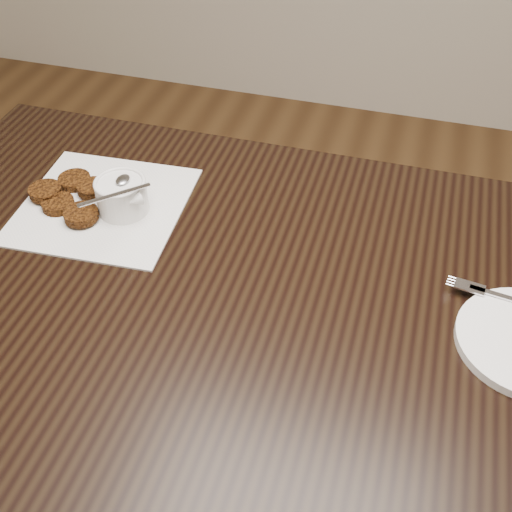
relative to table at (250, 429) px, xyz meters
The scene contains 4 objects.
table is the anchor object (origin of this frame).
napkin 0.52m from the table, 155.39° to the left, with size 0.29×0.29×0.00m, color silver.
sauce_ramekin 0.54m from the table, 152.56° to the left, with size 0.12×0.12×0.13m, color white, non-canonical shape.
patty_cluster 0.56m from the table, 157.77° to the left, with size 0.21×0.21×0.02m, color #5F310C, non-canonical shape.
Camera 1 is at (0.16, -0.62, 1.48)m, focal length 44.56 mm.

